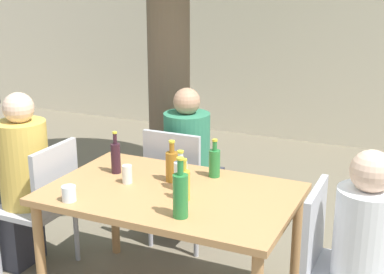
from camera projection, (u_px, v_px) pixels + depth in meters
The scene contains 16 objects.
cafe_building_wall at pixel (316, 27), 6.29m from camera, with size 10.00×0.08×2.80m.
dining_table_front at pixel (171, 203), 3.18m from camera, with size 1.46×0.94×0.76m.
patio_chair_0 at pixel (44, 200), 3.61m from camera, with size 0.44×0.44×0.93m.
patio_chair_1 at pixel (333, 260), 2.84m from camera, with size 0.44×0.44×0.93m.
patio_chair_2 at pixel (179, 180), 3.95m from camera, with size 0.44×0.44×0.93m.
person_seated_0 at pixel (17, 190), 3.70m from camera, with size 0.57×0.34×1.26m.
person_seated_1 at pixel (381, 272), 2.75m from camera, with size 0.56×0.32×1.17m.
person_seated_2 at pixel (192, 169), 4.16m from camera, with size 0.35×0.57×1.20m.
green_bottle_0 at pixel (181, 194), 2.78m from camera, with size 0.08×0.08×0.33m.
oil_cruet_1 at pixel (184, 184), 3.01m from camera, with size 0.06×0.06×0.25m.
green_bottle_2 at pixel (215, 162), 3.36m from camera, with size 0.07×0.07×0.25m.
amber_bottle_3 at pixel (172, 166), 3.28m from camera, with size 0.08×0.08×0.26m.
water_bottle_4 at pixel (181, 175), 3.16m from camera, with size 0.08×0.08×0.24m.
wine_bottle_5 at pixel (116, 157), 3.42m from camera, with size 0.06×0.06×0.28m.
drinking_glass_0 at pixel (127, 174), 3.26m from camera, with size 0.06×0.06×0.11m.
drinking_glass_1 at pixel (69, 194), 3.01m from camera, with size 0.08×0.08×0.09m.
Camera 1 is at (1.33, -2.62, 1.98)m, focal length 50.00 mm.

